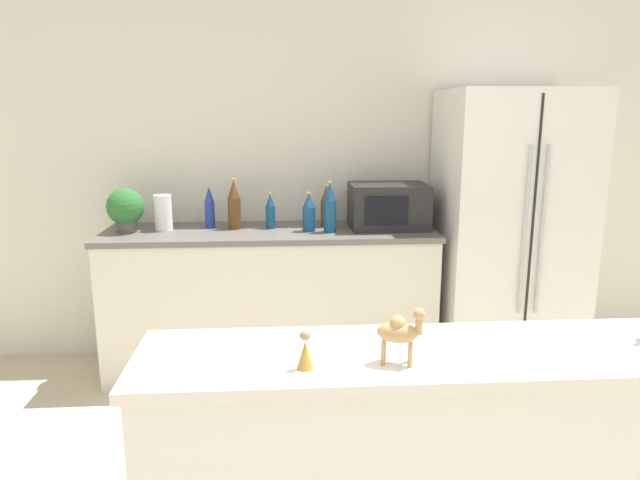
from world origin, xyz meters
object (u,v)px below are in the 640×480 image
at_px(back_bottle_2, 210,208).
at_px(back_bottle_3, 326,207).
at_px(refrigerator, 508,233).
at_px(microwave, 388,206).
at_px(wise_man_figurine_blue, 305,352).
at_px(back_bottle_0, 309,213).
at_px(paper_towel_roll, 163,213).
at_px(back_bottle_1, 234,205).
at_px(back_bottle_5, 270,211).
at_px(back_bottle_4, 330,208).
at_px(potted_plant, 126,208).
at_px(camel_figurine, 400,331).

xyz_separation_m(back_bottle_2, back_bottle_3, (0.74, -0.01, 0.00)).
relative_size(refrigerator, back_bottle_3, 6.59).
height_order(microwave, wise_man_figurine_blue, microwave).
height_order(back_bottle_0, back_bottle_3, back_bottle_3).
xyz_separation_m(paper_towel_roll, back_bottle_1, (0.44, 0.02, 0.04)).
height_order(back_bottle_2, back_bottle_5, back_bottle_2).
relative_size(refrigerator, back_bottle_4, 5.70).
distance_m(refrigerator, back_bottle_1, 1.74).
bearing_deg(paper_towel_roll, potted_plant, -170.25).
relative_size(back_bottle_2, camel_figurine, 1.59).
height_order(potted_plant, wise_man_figurine_blue, potted_plant).
distance_m(potted_plant, back_bottle_5, 0.88).
xyz_separation_m(refrigerator, back_bottle_3, (-1.15, 0.14, 0.16)).
distance_m(potted_plant, back_bottle_3, 1.24).
distance_m(refrigerator, microwave, 0.78).
relative_size(back_bottle_0, wise_man_figurine_blue, 2.13).
bearing_deg(camel_figurine, paper_towel_roll, 117.30).
bearing_deg(refrigerator, camel_figurine, -119.46).
distance_m(refrigerator, back_bottle_4, 1.15).
xyz_separation_m(microwave, back_bottle_1, (-0.97, 0.03, 0.01)).
xyz_separation_m(back_bottle_0, back_bottle_4, (0.13, -0.04, 0.03)).
distance_m(microwave, back_bottle_4, 0.40).
xyz_separation_m(potted_plant, microwave, (1.62, 0.02, -0.01)).
xyz_separation_m(back_bottle_2, back_bottle_4, (0.75, -0.19, 0.02)).
bearing_deg(back_bottle_4, refrigerator, 1.82).
height_order(back_bottle_1, back_bottle_3, back_bottle_1).
bearing_deg(back_bottle_2, back_bottle_0, -13.90).
relative_size(paper_towel_roll, back_bottle_5, 0.96).
bearing_deg(potted_plant, back_bottle_5, 3.49).
bearing_deg(wise_man_figurine_blue, back_bottle_3, 83.87).
relative_size(potted_plant, back_bottle_1, 0.85).
xyz_separation_m(paper_towel_roll, back_bottle_5, (0.66, 0.02, -0.00)).
bearing_deg(back_bottle_5, potted_plant, -176.51).
relative_size(refrigerator, back_bottle_2, 6.59).
bearing_deg(back_bottle_4, back_bottle_1, 166.26).
bearing_deg(camel_figurine, refrigerator, 60.54).
xyz_separation_m(camel_figurine, wise_man_figurine_blue, (-0.27, -0.01, -0.05)).
xyz_separation_m(back_bottle_0, wise_man_figurine_blue, (-0.11, -1.98, -0.05)).
relative_size(refrigerator, back_bottle_0, 7.35).
height_order(back_bottle_0, back_bottle_1, back_bottle_1).
distance_m(back_bottle_3, wise_man_figurine_blue, 2.13).
height_order(back_bottle_0, back_bottle_2, back_bottle_2).
distance_m(back_bottle_0, back_bottle_4, 0.14).
relative_size(paper_towel_roll, back_bottle_3, 0.82).
bearing_deg(back_bottle_2, back_bottle_4, -14.45).
relative_size(back_bottle_4, camel_figurine, 1.84).
bearing_deg(back_bottle_4, camel_figurine, -89.07).
bearing_deg(microwave, back_bottle_3, 170.28).
bearing_deg(potted_plant, paper_towel_roll, 9.75).
bearing_deg(back_bottle_1, camel_figurine, -73.30).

